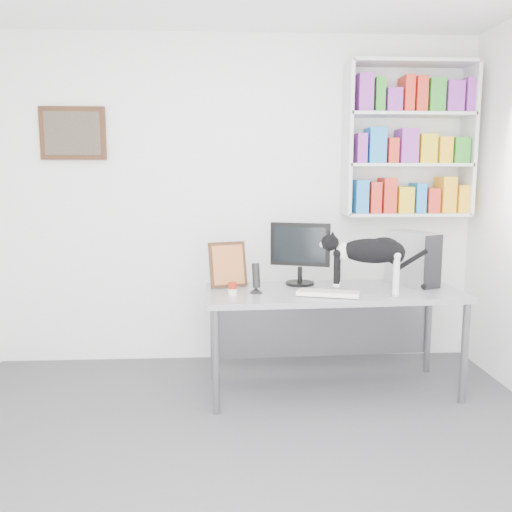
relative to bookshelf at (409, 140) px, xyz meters
name	(u,v)px	position (x,y,z in m)	size (l,w,h in m)	color
room	(244,223)	(-1.40, -1.85, -0.50)	(4.01, 4.01, 2.70)	#4D4D52
bookshelf	(409,140)	(0.00, 0.00, 0.00)	(1.03, 0.28, 1.24)	silver
wall_art	(73,133)	(-2.70, 0.12, 0.05)	(0.52, 0.04, 0.42)	#432415
desk	(332,341)	(-0.72, -0.63, -1.47)	(1.81, 0.70, 0.75)	gray
monitor	(300,253)	(-0.93, -0.42, -0.86)	(0.45, 0.21, 0.48)	black
keyboard	(328,293)	(-0.79, -0.80, -1.08)	(0.42, 0.16, 0.03)	white
pc_tower	(412,259)	(-0.10, -0.48, -0.90)	(0.18, 0.40, 0.40)	silver
speaker	(256,278)	(-1.28, -0.69, -0.99)	(0.10, 0.10, 0.22)	black
leaning_print	(228,264)	(-1.47, -0.46, -0.92)	(0.28, 0.11, 0.34)	#432415
soup_can	(233,289)	(-1.44, -0.75, -1.05)	(0.06, 0.06, 0.09)	#9E1A0D
cat	(369,265)	(-0.50, -0.74, -0.89)	(0.65, 0.17, 0.40)	black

